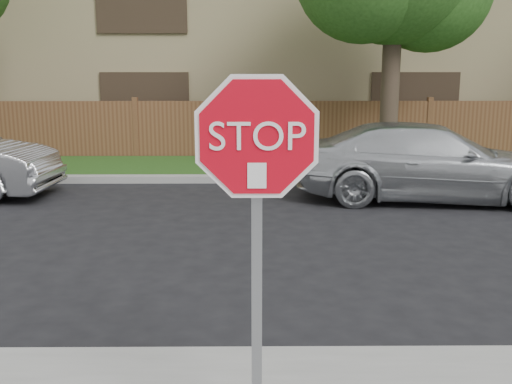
{
  "coord_description": "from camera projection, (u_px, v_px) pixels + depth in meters",
  "views": [
    {
      "loc": [
        -0.87,
        -4.92,
        2.56
      ],
      "look_at": [
        -0.83,
        -0.9,
        1.7
      ],
      "focal_mm": 42.0,
      "sensor_mm": 36.0,
      "label": 1
    }
  ],
  "objects": [
    {
      "name": "apartment_building",
      "position": [
        275.0,
        37.0,
        21.25
      ],
      "size": [
        35.2,
        9.2,
        7.2
      ],
      "color": "#9C8B61",
      "rests_on": "ground"
    },
    {
      "name": "sedan_right",
      "position": [
        429.0,
        162.0,
        11.45
      ],
      "size": [
        5.26,
        2.62,
        1.47
      ],
      "primitive_type": "imported",
      "rotation": [
        0.0,
        0.0,
        1.46
      ],
      "color": "#BABEC2",
      "rests_on": "ground"
    },
    {
      "name": "stop_sign",
      "position": [
        257.0,
        191.0,
        3.52
      ],
      "size": [
        1.01,
        0.13,
        2.55
      ],
      "color": "gray",
      "rests_on": "sidewalk_near"
    },
    {
      "name": "grass_strip",
      "position": [
        286.0,
        167.0,
        14.93
      ],
      "size": [
        70.0,
        3.0,
        0.12
      ],
      "primitive_type": "cube",
      "color": "#1E4714",
      "rests_on": "ground"
    },
    {
      "name": "ground",
      "position": [
        348.0,
        356.0,
        5.36
      ],
      "size": [
        90.0,
        90.0,
        0.0
      ],
      "primitive_type": "plane",
      "color": "black",
      "rests_on": "ground"
    },
    {
      "name": "fence",
      "position": [
        283.0,
        131.0,
        16.34
      ],
      "size": [
        70.0,
        0.12,
        1.6
      ],
      "primitive_type": "cube",
      "color": "brown",
      "rests_on": "ground"
    },
    {
      "name": "far_curb",
      "position": [
        290.0,
        179.0,
        13.31
      ],
      "size": [
        70.0,
        0.3,
        0.15
      ],
      "primitive_type": "cube",
      "color": "gray",
      "rests_on": "ground"
    }
  ]
}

